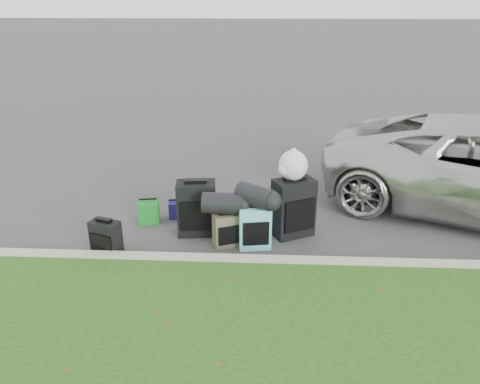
{
  "coord_description": "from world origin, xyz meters",
  "views": [
    {
      "loc": [
        0.22,
        -6.17,
        3.29
      ],
      "look_at": [
        -0.1,
        0.2,
        0.55
      ],
      "focal_mm": 35.0,
      "sensor_mm": 36.0,
      "label": 1
    }
  ],
  "objects_px": {
    "suitcase_olive": "(226,230)",
    "suitcase_large_black_right": "(293,208)",
    "suitcase_teal": "(255,227)",
    "tote_green": "(149,212)",
    "suitcase_small_black": "(106,238)",
    "suitcase_large_black_left": "(197,208)",
    "tote_navy": "(176,210)"
  },
  "relations": [
    {
      "from": "suitcase_large_black_right",
      "to": "tote_navy",
      "type": "relative_size",
      "value": 3.3
    },
    {
      "from": "suitcase_teal",
      "to": "suitcase_small_black",
      "type": "bearing_deg",
      "value": 179.42
    },
    {
      "from": "suitcase_small_black",
      "to": "suitcase_large_black_left",
      "type": "bearing_deg",
      "value": 48.25
    },
    {
      "from": "suitcase_large_black_left",
      "to": "suitcase_teal",
      "type": "relative_size",
      "value": 1.3
    },
    {
      "from": "suitcase_small_black",
      "to": "tote_green",
      "type": "distance_m",
      "value": 1.04
    },
    {
      "from": "suitcase_olive",
      "to": "suitcase_large_black_right",
      "type": "distance_m",
      "value": 1.03
    },
    {
      "from": "suitcase_small_black",
      "to": "tote_navy",
      "type": "relative_size",
      "value": 1.88
    },
    {
      "from": "suitcase_large_black_left",
      "to": "suitcase_large_black_right",
      "type": "height_order",
      "value": "suitcase_large_black_right"
    },
    {
      "from": "suitcase_teal",
      "to": "suitcase_large_black_right",
      "type": "relative_size",
      "value": 0.72
    },
    {
      "from": "suitcase_olive",
      "to": "tote_navy",
      "type": "bearing_deg",
      "value": 113.75
    },
    {
      "from": "suitcase_large_black_left",
      "to": "tote_navy",
      "type": "xyz_separation_m",
      "value": [
        -0.4,
        0.51,
        -0.27
      ]
    },
    {
      "from": "suitcase_olive",
      "to": "suitcase_teal",
      "type": "xyz_separation_m",
      "value": [
        0.39,
        -0.02,
        0.07
      ]
    },
    {
      "from": "suitcase_large_black_left",
      "to": "suitcase_large_black_right",
      "type": "relative_size",
      "value": 0.94
    },
    {
      "from": "suitcase_teal",
      "to": "suitcase_olive",
      "type": "bearing_deg",
      "value": 168.06
    },
    {
      "from": "suitcase_large_black_right",
      "to": "tote_green",
      "type": "height_order",
      "value": "suitcase_large_black_right"
    },
    {
      "from": "suitcase_small_black",
      "to": "suitcase_large_black_right",
      "type": "distance_m",
      "value": 2.64
    },
    {
      "from": "suitcase_small_black",
      "to": "suitcase_large_black_right",
      "type": "relative_size",
      "value": 0.57
    },
    {
      "from": "suitcase_olive",
      "to": "suitcase_teal",
      "type": "bearing_deg",
      "value": -24.27
    },
    {
      "from": "suitcase_small_black",
      "to": "suitcase_teal",
      "type": "xyz_separation_m",
      "value": [
        1.99,
        0.29,
        0.07
      ]
    },
    {
      "from": "tote_green",
      "to": "suitcase_large_black_right",
      "type": "bearing_deg",
      "value": -17.67
    },
    {
      "from": "suitcase_small_black",
      "to": "suitcase_teal",
      "type": "height_order",
      "value": "suitcase_teal"
    },
    {
      "from": "suitcase_teal",
      "to": "tote_green",
      "type": "distance_m",
      "value": 1.78
    },
    {
      "from": "suitcase_large_black_left",
      "to": "suitcase_teal",
      "type": "xyz_separation_m",
      "value": [
        0.85,
        -0.37,
        -0.09
      ]
    },
    {
      "from": "suitcase_large_black_right",
      "to": "suitcase_teal",
      "type": "bearing_deg",
      "value": -170.56
    },
    {
      "from": "suitcase_small_black",
      "to": "tote_navy",
      "type": "xyz_separation_m",
      "value": [
        0.74,
        1.17,
        -0.11
      ]
    },
    {
      "from": "suitcase_small_black",
      "to": "suitcase_large_black_left",
      "type": "relative_size",
      "value": 0.61
    },
    {
      "from": "tote_green",
      "to": "suitcase_large_black_left",
      "type": "bearing_deg",
      "value": -32.01
    },
    {
      "from": "suitcase_teal",
      "to": "suitcase_large_black_right",
      "type": "xyz_separation_m",
      "value": [
        0.55,
        0.4,
        0.12
      ]
    },
    {
      "from": "tote_green",
      "to": "suitcase_teal",
      "type": "bearing_deg",
      "value": -32.8
    },
    {
      "from": "suitcase_large_black_left",
      "to": "suitcase_large_black_right",
      "type": "distance_m",
      "value": 1.4
    },
    {
      "from": "tote_navy",
      "to": "suitcase_olive",
      "type": "bearing_deg",
      "value": -56.59
    },
    {
      "from": "tote_navy",
      "to": "suitcase_small_black",
      "type": "bearing_deg",
      "value": -134.01
    }
  ]
}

